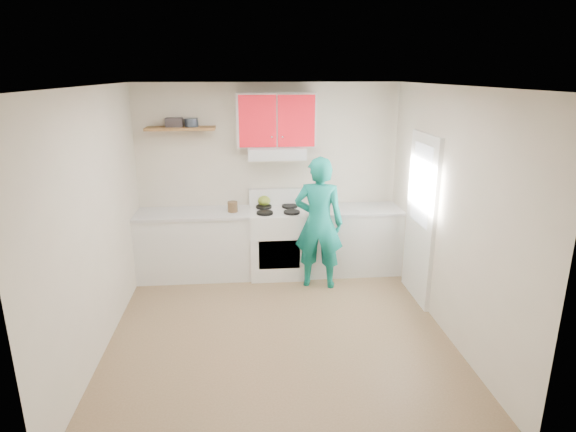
{
  "coord_description": "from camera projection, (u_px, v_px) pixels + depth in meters",
  "views": [
    {
      "loc": [
        -0.32,
        -4.62,
        2.73
      ],
      "look_at": [
        0.15,
        0.55,
        1.15
      ],
      "focal_mm": 29.68,
      "sensor_mm": 36.0,
      "label": 1
    }
  ],
  "objects": [
    {
      "name": "floor",
      "position": [
        279.0,
        331.0,
        5.23
      ],
      "size": [
        3.8,
        3.8,
        0.0
      ],
      "primitive_type": "plane",
      "color": "brown",
      "rests_on": "ground"
    },
    {
      "name": "counter_right",
      "position": [
        351.0,
        240.0,
        6.72
      ],
      "size": [
        1.32,
        0.6,
        0.9
      ],
      "primitive_type": "cube",
      "color": "silver",
      "rests_on": "floor"
    },
    {
      "name": "kettle",
      "position": [
        264.0,
        201.0,
        6.67
      ],
      "size": [
        0.21,
        0.21,
        0.15
      ],
      "primitive_type": "ellipsoid",
      "rotation": [
        0.0,
        0.0,
        0.21
      ],
      "color": "olive",
      "rests_on": "stove"
    },
    {
      "name": "door",
      "position": [
        421.0,
        219.0,
        5.75
      ],
      "size": [
        0.05,
        0.85,
        2.05
      ],
      "primitive_type": "cube",
      "color": "white",
      "rests_on": "floor"
    },
    {
      "name": "books",
      "position": [
        174.0,
        122.0,
        6.22
      ],
      "size": [
        0.23,
        0.17,
        0.11
      ],
      "primitive_type": "cube",
      "rotation": [
        0.0,
        0.0,
        0.03
      ],
      "color": "#3B3437",
      "rests_on": "shelf"
    },
    {
      "name": "ceiling",
      "position": [
        277.0,
        86.0,
        4.47
      ],
      "size": [
        3.6,
        3.8,
        0.04
      ],
      "primitive_type": "cube",
      "color": "white",
      "rests_on": "floor"
    },
    {
      "name": "person",
      "position": [
        319.0,
        223.0,
        6.11
      ],
      "size": [
        0.71,
        0.55,
        1.73
      ],
      "primitive_type": "imported",
      "rotation": [
        0.0,
        0.0,
        2.9
      ],
      "color": "#0C7468",
      "rests_on": "floor"
    },
    {
      "name": "cutting_board",
      "position": [
        327.0,
        209.0,
        6.56
      ],
      "size": [
        0.35,
        0.26,
        0.02
      ],
      "primitive_type": "cube",
      "rotation": [
        0.0,
        0.0,
        0.07
      ],
      "color": "olive",
      "rests_on": "counter_right"
    },
    {
      "name": "back_wall",
      "position": [
        269.0,
        178.0,
        6.66
      ],
      "size": [
        3.6,
        0.04,
        2.6
      ],
      "primitive_type": "cube",
      "color": "beige",
      "rests_on": "floor"
    },
    {
      "name": "upper_cabinets",
      "position": [
        276.0,
        120.0,
        6.27
      ],
      "size": [
        1.02,
        0.33,
        0.7
      ],
      "primitive_type": "cube",
      "color": "red",
      "rests_on": "back_wall"
    },
    {
      "name": "right_wall",
      "position": [
        449.0,
        213.0,
        5.01
      ],
      "size": [
        0.04,
        3.8,
        2.6
      ],
      "primitive_type": "cube",
      "color": "beige",
      "rests_on": "floor"
    },
    {
      "name": "tin",
      "position": [
        191.0,
        122.0,
        6.23
      ],
      "size": [
        0.18,
        0.18,
        0.11
      ],
      "primitive_type": "cylinder",
      "rotation": [
        0.0,
        0.0,
        -0.03
      ],
      "color": "#333D4C",
      "rests_on": "shelf"
    },
    {
      "name": "silicone_mat",
      "position": [
        388.0,
        210.0,
        6.54
      ],
      "size": [
        0.37,
        0.33,
        0.01
      ],
      "primitive_type": "cube",
      "rotation": [
        0.0,
        0.0,
        -0.18
      ],
      "color": "#B11213",
      "rests_on": "counter_right"
    },
    {
      "name": "front_wall",
      "position": [
        299.0,
        305.0,
        3.04
      ],
      "size": [
        3.6,
        0.04,
        2.6
      ],
      "primitive_type": "cube",
      "color": "beige",
      "rests_on": "floor"
    },
    {
      "name": "left_wall",
      "position": [
        97.0,
        223.0,
        4.69
      ],
      "size": [
        0.04,
        3.8,
        2.6
      ],
      "primitive_type": "cube",
      "color": "beige",
      "rests_on": "floor"
    },
    {
      "name": "door_glass",
      "position": [
        421.0,
        185.0,
        5.62
      ],
      "size": [
        0.01,
        0.55,
        0.95
      ],
      "primitive_type": "cube",
      "color": "white",
      "rests_on": "door"
    },
    {
      "name": "crock",
      "position": [
        233.0,
        207.0,
        6.39
      ],
      "size": [
        0.14,
        0.14,
        0.16
      ],
      "primitive_type": "cylinder",
      "rotation": [
        0.0,
        0.0,
        -0.08
      ],
      "color": "#4D3821",
      "rests_on": "counter_left"
    },
    {
      "name": "shelf",
      "position": [
        181.0,
        128.0,
        6.21
      ],
      "size": [
        0.9,
        0.3,
        0.04
      ],
      "primitive_type": "cube",
      "color": "brown",
      "rests_on": "back_wall"
    },
    {
      "name": "stove",
      "position": [
        278.0,
        242.0,
        6.6
      ],
      "size": [
        0.76,
        0.65,
        0.92
      ],
      "primitive_type": "cube",
      "color": "white",
      "rests_on": "floor"
    },
    {
      "name": "range_hood",
      "position": [
        277.0,
        153.0,
        6.34
      ],
      "size": [
        0.76,
        0.44,
        0.15
      ],
      "primitive_type": "cube",
      "color": "silver",
      "rests_on": "back_wall"
    },
    {
      "name": "counter_left",
      "position": [
        195.0,
        245.0,
        6.53
      ],
      "size": [
        1.52,
        0.6,
        0.9
      ],
      "primitive_type": "cube",
      "color": "silver",
      "rests_on": "floor"
    }
  ]
}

